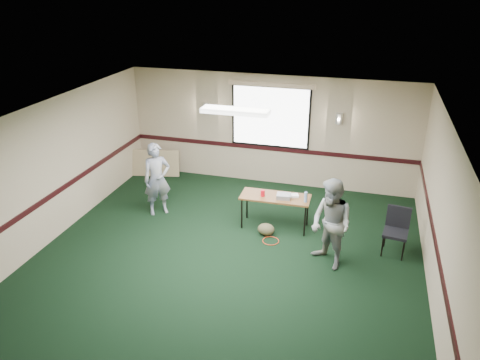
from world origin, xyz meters
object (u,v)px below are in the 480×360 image
(conference_chair, at_px, (397,227))
(person_right, at_px, (331,224))
(projector, at_px, (284,196))
(person_left, at_px, (157,179))
(folding_table, at_px, (275,198))

(conference_chair, xyz_separation_m, person_right, (-1.15, -0.79, 0.30))
(projector, height_order, person_right, person_right)
(person_left, bearing_deg, folding_table, -37.13)
(projector, relative_size, conference_chair, 0.31)
(folding_table, height_order, person_right, person_right)
(conference_chair, distance_m, person_left, 4.94)
(person_left, bearing_deg, person_right, -53.74)
(projector, xyz_separation_m, person_right, (1.04, -1.04, 0.08))
(person_left, bearing_deg, projector, -38.19)
(conference_chair, bearing_deg, person_right, -137.89)
(folding_table, height_order, conference_chair, conference_chair)
(conference_chair, height_order, person_left, person_left)
(projector, xyz_separation_m, person_left, (-2.75, -0.02, 0.05))
(person_left, distance_m, person_right, 3.92)
(conference_chair, relative_size, person_right, 0.54)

